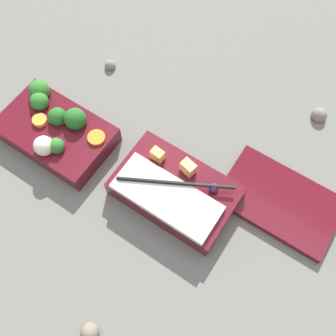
% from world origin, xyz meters
% --- Properties ---
extents(ground_plane, '(3.00, 3.00, 0.00)m').
position_xyz_m(ground_plane, '(0.00, 0.00, 0.00)').
color(ground_plane, slate).
extents(bento_tray_vegetable, '(0.21, 0.13, 0.07)m').
position_xyz_m(bento_tray_vegetable, '(-0.14, -0.02, 0.03)').
color(bento_tray_vegetable, '#510F19').
rests_on(bento_tray_vegetable, ground_plane).
extents(bento_tray_rice, '(0.21, 0.13, 0.07)m').
position_xyz_m(bento_tray_rice, '(0.12, -0.00, 0.02)').
color(bento_tray_rice, '#510F19').
rests_on(bento_tray_rice, ground_plane).
extents(bento_lid, '(0.21, 0.13, 0.01)m').
position_xyz_m(bento_lid, '(0.28, 0.09, 0.01)').
color(bento_lid, '#510F19').
rests_on(bento_lid, ground_plane).
extents(pebble_0, '(0.02, 0.02, 0.02)m').
position_xyz_m(pebble_0, '(-0.16, 0.17, 0.01)').
color(pebble_0, '#7A6B5B').
rests_on(pebble_0, ground_plane).
extents(pebble_1, '(0.03, 0.03, 0.03)m').
position_xyz_m(pebble_1, '(0.26, 0.30, 0.01)').
color(pebble_1, '#7A6B5B').
rests_on(pebble_1, ground_plane).
extents(pebble_2, '(0.03, 0.03, 0.03)m').
position_xyz_m(pebble_2, '(0.13, -0.27, 0.01)').
color(pebble_2, '#7A6B5B').
rests_on(pebble_2, ground_plane).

